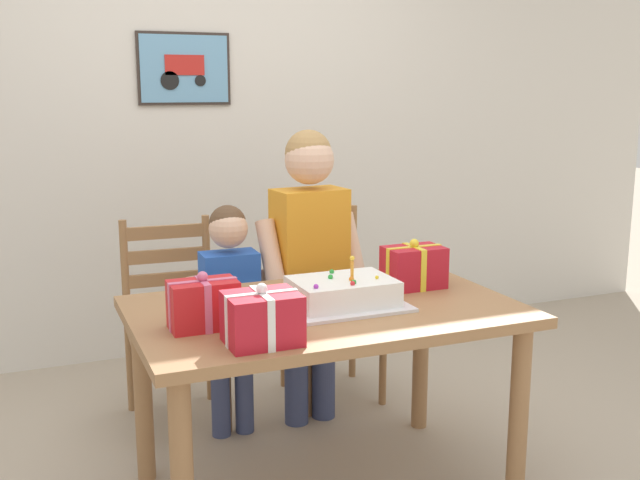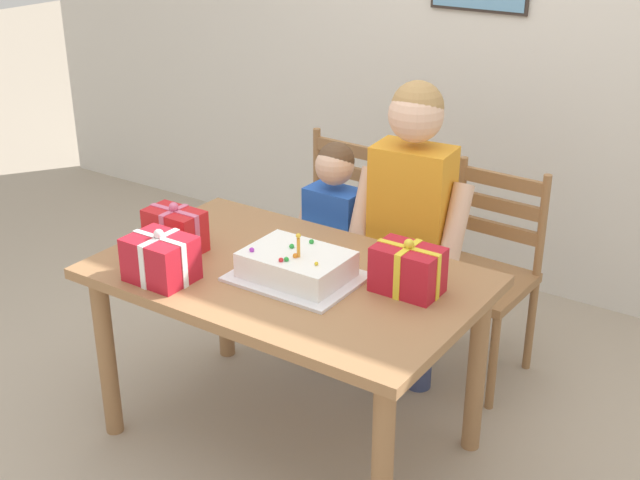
# 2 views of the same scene
# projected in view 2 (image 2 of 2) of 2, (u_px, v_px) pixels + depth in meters

# --- Properties ---
(ground_plane) EXTENTS (20.00, 20.00, 0.00)m
(ground_plane) POSITION_uv_depth(u_px,v_px,m) (290.00, 438.00, 3.35)
(ground_plane) COLOR tan
(back_wall) EXTENTS (6.40, 0.11, 2.60)m
(back_wall) POSITION_uv_depth(u_px,v_px,m) (499.00, 35.00, 4.18)
(back_wall) COLOR silver
(back_wall) RESTS_ON ground
(dining_table) EXTENTS (1.38, 0.86, 0.73)m
(dining_table) POSITION_uv_depth(u_px,v_px,m) (288.00, 297.00, 3.09)
(dining_table) COLOR #9E7047
(dining_table) RESTS_ON ground
(birthday_cake) EXTENTS (0.44, 0.34, 0.19)m
(birthday_cake) POSITION_uv_depth(u_px,v_px,m) (297.00, 266.00, 2.98)
(birthday_cake) COLOR silver
(birthday_cake) RESTS_ON dining_table
(gift_box_red_large) EXTENTS (0.23, 0.14, 0.20)m
(gift_box_red_large) POSITION_uv_depth(u_px,v_px,m) (175.00, 230.00, 3.19)
(gift_box_red_large) COLOR red
(gift_box_red_large) RESTS_ON dining_table
(gift_box_beside_cake) EXTENTS (0.24, 0.16, 0.20)m
(gift_box_beside_cake) POSITION_uv_depth(u_px,v_px,m) (408.00, 269.00, 2.88)
(gift_box_beside_cake) COLOR red
(gift_box_beside_cake) RESTS_ON dining_table
(gift_box_corner_small) EXTENTS (0.23, 0.19, 0.20)m
(gift_box_corner_small) POSITION_uv_depth(u_px,v_px,m) (161.00, 259.00, 2.96)
(gift_box_corner_small) COLOR red
(gift_box_corner_small) RESTS_ON dining_table
(chair_left) EXTENTS (0.44, 0.44, 0.92)m
(chair_left) POSITION_uv_depth(u_px,v_px,m) (330.00, 235.00, 4.01)
(chair_left) COLOR #996B42
(chair_left) RESTS_ON ground
(chair_right) EXTENTS (0.44, 0.44, 0.92)m
(chair_right) POSITION_uv_depth(u_px,v_px,m) (481.00, 275.00, 3.62)
(chair_right) COLOR #996B42
(chair_right) RESTS_ON ground
(child_older) EXTENTS (0.50, 0.29, 1.33)m
(child_older) POSITION_uv_depth(u_px,v_px,m) (411.00, 210.00, 3.38)
(child_older) COLOR #38426B
(child_older) RESTS_ON ground
(child_younger) EXTENTS (0.37, 0.21, 1.03)m
(child_younger) POSITION_uv_depth(u_px,v_px,m) (334.00, 233.00, 3.64)
(child_younger) COLOR #38426B
(child_younger) RESTS_ON ground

